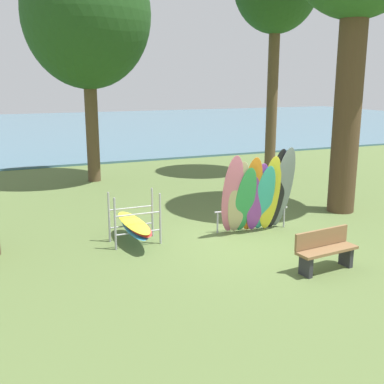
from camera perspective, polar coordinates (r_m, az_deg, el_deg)
ground_plane at (r=11.70m, az=7.07°, el=-6.05°), size 80.00×80.00×0.00m
lake_water at (r=40.46m, az=-15.02°, el=7.48°), size 80.00×36.00×0.10m
tree_far_left_back at (r=18.76m, az=-12.57°, el=20.11°), size 4.68×4.68×8.90m
leaning_board_pile at (r=12.16m, az=7.97°, el=-0.36°), size 2.07×0.98×2.26m
board_storage_rack at (r=11.54m, az=-6.93°, el=-3.86°), size 1.15×2.13×1.25m
park_bench at (r=10.24m, az=15.73°, el=-6.65°), size 1.43×0.55×0.85m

